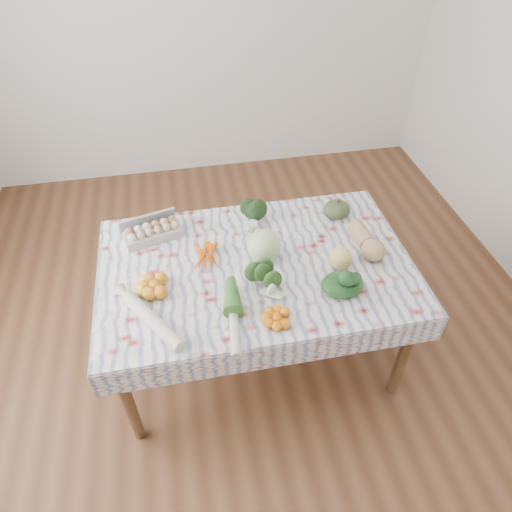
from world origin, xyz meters
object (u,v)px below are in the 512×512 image
(cabbage, at_px, (264,246))
(butternut_squash, at_px, (367,240))
(kabocha_squash, at_px, (337,209))
(dining_table, at_px, (256,275))
(egg_carton, at_px, (153,233))
(grapefruit, at_px, (341,258))

(cabbage, relative_size, butternut_squash, 0.66)
(kabocha_squash, distance_m, butternut_squash, 0.32)
(dining_table, height_order, egg_carton, egg_carton)
(kabocha_squash, bearing_deg, butternut_squash, -78.26)
(cabbage, bearing_deg, butternut_squash, -3.32)
(kabocha_squash, bearing_deg, grapefruit, -106.28)
(dining_table, xyz_separation_m, egg_carton, (-0.53, 0.31, 0.13))
(butternut_squash, bearing_deg, dining_table, 175.09)
(kabocha_squash, xyz_separation_m, butternut_squash, (0.06, -0.31, 0.01))
(kabocha_squash, distance_m, cabbage, 0.57)
(butternut_squash, relative_size, grapefruit, 2.28)
(dining_table, xyz_separation_m, butternut_squash, (0.62, 0.00, 0.15))
(dining_table, xyz_separation_m, grapefruit, (0.43, -0.10, 0.14))
(grapefruit, bearing_deg, kabocha_squash, 73.72)
(cabbage, relative_size, grapefruit, 1.50)
(egg_carton, xyz_separation_m, grapefruit, (0.95, -0.42, 0.02))
(egg_carton, bearing_deg, butternut_squash, -30.11)
(egg_carton, height_order, cabbage, cabbage)
(dining_table, height_order, kabocha_squash, kabocha_squash)
(dining_table, relative_size, egg_carton, 4.98)
(butternut_squash, bearing_deg, cabbage, 171.48)
(kabocha_squash, height_order, grapefruit, grapefruit)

